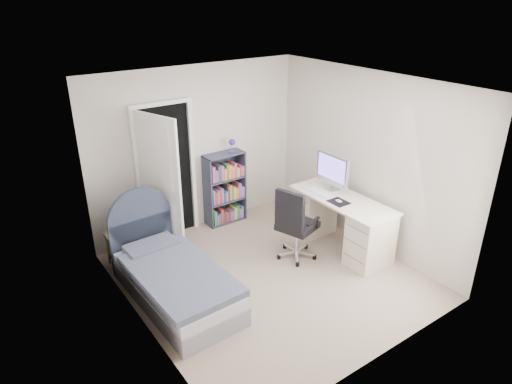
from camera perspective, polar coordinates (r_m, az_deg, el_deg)
room_shell at (r=5.49m, az=1.76°, el=0.36°), size 3.50×3.70×2.60m
door at (r=6.46m, az=-11.70°, el=1.54°), size 0.92×0.80×2.06m
bed at (r=5.68m, az=-10.31°, el=-10.57°), size 0.95×1.91×1.16m
nightstand at (r=6.38m, az=-16.44°, el=-5.98°), size 0.38×0.38×0.56m
floor_lamp at (r=6.74m, az=-13.16°, el=-2.01°), size 0.20×0.20×1.39m
bookcase at (r=7.22m, az=-3.90°, el=0.27°), size 0.65×0.28×1.37m
desk at (r=6.64m, az=10.48°, el=-3.52°), size 0.64×1.59×1.30m
office_chair at (r=6.18m, az=4.81°, el=-3.71°), size 0.59×0.61×1.06m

